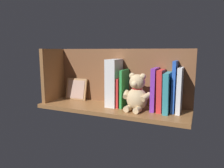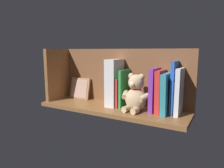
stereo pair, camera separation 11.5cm
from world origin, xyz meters
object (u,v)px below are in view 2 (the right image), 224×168
Objects in this scene: book_0 at (179,92)px; teddy_bear at (136,95)px; picture_frame_leaning at (80,88)px; dictionary_thick_white at (114,83)px.

book_0 reaches higher than teddy_bear.
dictionary_thick_white is at bearing 171.50° from picture_frame_leaning.
book_0 is 1.58× the size of picture_frame_leaning.
picture_frame_leaning is (64.90, -3.56, -4.82)cm from book_0.
teddy_bear is 0.74× the size of dictionary_thick_white.
dictionary_thick_white is at bearing 1.01° from book_0.
picture_frame_leaning is at bearing -8.50° from dictionary_thick_white.
teddy_bear is at bearing 12.13° from book_0.
picture_frame_leaning is at bearing -3.14° from book_0.
picture_frame_leaning is at bearing -2.69° from teddy_bear.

